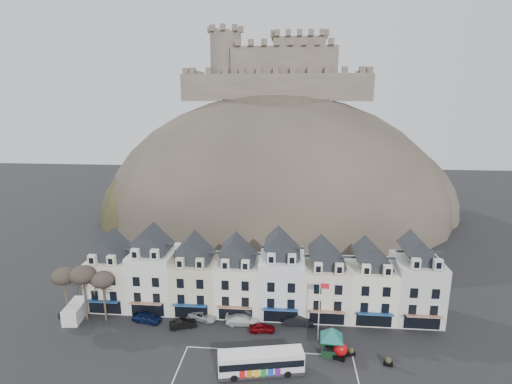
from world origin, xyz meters
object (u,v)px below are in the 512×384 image
Objects in this scene: car_silver at (203,316)px; car_charcoal at (298,320)px; car_white at (243,320)px; car_maroon at (262,328)px; car_black at (183,324)px; bus at (261,361)px; car_navy at (147,317)px; red_buoy at (340,350)px; bus_shelter at (332,333)px; white_van at (76,311)px; flagpole at (320,307)px.

car_charcoal is at bearing -72.87° from car_silver.
car_white is 1.35× the size of car_maroon.
car_charcoal reaches higher than car_black.
bus is 2.39× the size of car_navy.
red_buoy is at bearing -123.33° from car_black.
bus_shelter is at bearing -121.52° from car_black.
car_silver is (19.33, 1.41, -0.58)m from white_van.
bus_shelter is 19.93m from car_silver.
car_charcoal is at bearing -4.63° from white_van.
red_buoy is 0.49× the size of car_navy.
bus is 2.12× the size of car_white.
car_black reaches higher than car_maroon.
car_silver is at bearing 119.27° from bus.
flagpole is at bearing -84.17° from car_navy.
red_buoy reaches higher than car_navy.
white_van is at bearing 176.15° from bus_shelter.
car_white is (8.56, 1.72, 0.08)m from car_black.
car_navy is (-25.40, 2.34, -4.31)m from flagpole.
car_maroon is at bearing -8.90° from white_van.
white_van is 1.09× the size of car_white.
flagpole is at bearing -143.92° from car_charcoal.
bus_shelter reaches higher than car_black.
car_navy is 8.30m from car_silver.
car_maroon is at bearing -110.56° from car_black.
car_black is (16.96, -1.09, -0.55)m from white_van.
red_buoy is at bearing 9.73° from bus.
white_van reaches higher than car_maroon.
red_buoy is at bearing -37.15° from bus_shelter.
car_white is 1.11× the size of car_charcoal.
white_van is 1.24× the size of car_silver.
bus is 1.20× the size of flagpole.
car_silver is 0.87× the size of car_white.
car_charcoal is at bearing -102.71° from car_black.
car_white is at bearing -79.34° from car_silver.
bus reaches higher than white_van.
car_charcoal is at bearing 127.60° from flagpole.
red_buoy is at bearing -92.97° from car_silver.
white_van is 28.58m from car_maroon.
bus_shelter is 27.41m from car_navy.
car_white is at bearing 164.61° from flagpole.
car_charcoal is (33.76, 1.23, -0.45)m from white_van.
car_maroon is 0.82× the size of car_charcoal.
red_buoy is 28.57m from car_navy.
bus is at bearing -107.81° from car_navy.
bus_shelter is at bearing -91.54° from car_silver.
bus_shelter is 1.17× the size of car_white.
car_silver is (8.17, 1.48, -0.14)m from car_navy.
car_black is at bearing 132.47° from bus.
white_van is at bearing 112.02° from car_silver.
car_silver is (2.37, 2.50, -0.03)m from car_black.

